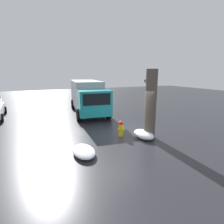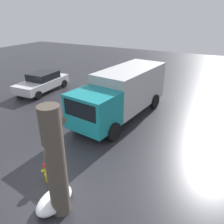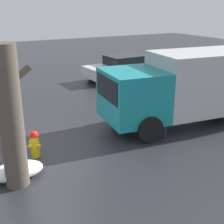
% 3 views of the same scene
% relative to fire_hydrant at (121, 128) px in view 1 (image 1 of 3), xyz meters
% --- Properties ---
extents(ground_plane, '(60.00, 60.00, 0.00)m').
position_rel_fire_hydrant_xyz_m(ground_plane, '(0.00, 0.00, -0.43)').
color(ground_plane, '#28282D').
extents(fire_hydrant, '(0.38, 0.46, 0.84)m').
position_rel_fire_hydrant_xyz_m(fire_hydrant, '(0.00, 0.00, 0.00)').
color(fire_hydrant, yellow).
rests_on(fire_hydrant, ground_plane).
extents(tree_trunk, '(0.89, 0.58, 3.58)m').
position_rel_fire_hydrant_xyz_m(tree_trunk, '(-0.81, -1.28, 1.37)').
color(tree_trunk, brown).
rests_on(tree_trunk, ground_plane).
extents(delivery_truck, '(7.23, 3.10, 2.71)m').
position_rel_fire_hydrant_xyz_m(delivery_truck, '(6.32, 0.02, 1.06)').
color(delivery_truck, teal).
rests_on(delivery_truck, ground_plane).
extents(pedestrian, '(0.35, 0.35, 1.62)m').
position_rel_fire_hydrant_xyz_m(pedestrian, '(4.33, -0.65, 0.45)').
color(pedestrian, '#23232D').
rests_on(pedestrian, ground_plane).
extents(snow_pile_by_hydrant, '(1.57, 0.91, 0.29)m').
position_rel_fire_hydrant_xyz_m(snow_pile_by_hydrant, '(-1.35, 2.44, -0.29)').
color(snow_pile_by_hydrant, white).
rests_on(snow_pile_by_hydrant, ground_plane).
extents(snow_pile_curbside, '(1.40, 0.84, 0.41)m').
position_rel_fire_hydrant_xyz_m(snow_pile_curbside, '(-0.77, -0.96, -0.23)').
color(snow_pile_curbside, white).
rests_on(snow_pile_curbside, ground_plane).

